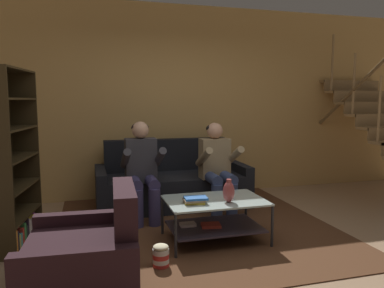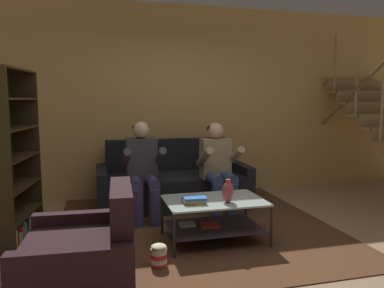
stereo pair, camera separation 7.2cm
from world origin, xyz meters
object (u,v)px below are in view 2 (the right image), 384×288
Objects in this scene: armchair at (84,258)px; couch at (173,184)px; person_seated_right at (218,164)px; bookshelf at (9,176)px; popcorn_tub at (159,255)px; book_stack at (194,200)px; person_seated_left at (143,167)px; vase at (228,192)px; coffee_table at (213,214)px.

couch is at bearing 62.21° from armchair.
person_seated_right is 1.19× the size of armchair.
bookshelf reaches higher than person_seated_right.
person_seated_right is at bearing 53.50° from popcorn_tub.
person_seated_right is 0.66× the size of bookshelf.
couch is 1.53m from book_stack.
armchair is at bearing -111.93° from person_seated_left.
bookshelf is at bearing 121.67° from armchair.
vase reaches higher than popcorn_tub.
person_seated_right is 1.16× the size of coffee_table.
armchair reaches higher than book_stack.
book_stack reaches higher than coffee_table.
book_stack is at bearing -93.77° from couch.
couch is 2.03× the size of coffee_table.
popcorn_tub is at bearing -105.37° from couch.
person_seated_left is 1.08m from book_stack.
person_seated_left reaches higher than couch.
coffee_table is 2.13m from bookshelf.
person_seated_right is at bearing -47.82° from couch.
popcorn_tub is at bearing -34.14° from bookshelf.
person_seated_left is 1.03× the size of person_seated_right.
armchair reaches higher than popcorn_tub.
couch is at bearing 47.67° from person_seated_left.
popcorn_tub is at bearing -144.72° from coffee_table.
popcorn_tub is (-0.52, -1.90, -0.19)m from couch.
couch is 2.09× the size of armchair.
vase is 0.98× the size of book_stack.
couch is 1.98m from popcorn_tub.
armchair reaches higher than coffee_table.
armchair is at bearing -149.84° from coffee_table.
vase is at bearing -81.27° from couch.
vase is (0.11, -0.14, 0.26)m from coffee_table.
person_seated_right is (0.97, -0.00, -0.01)m from person_seated_left.
person_seated_left reaches higher than armchair.
person_seated_left is (-0.49, -0.53, 0.37)m from couch.
bookshelf is at bearing -153.04° from couch.
book_stack is 0.68m from popcorn_tub.
popcorn_tub is (-0.76, -0.33, -0.45)m from vase.
coffee_table reaches higher than popcorn_tub.
couch is 1.71× the size of person_seated_left.
person_seated_right is (0.49, -0.54, 0.35)m from couch.
person_seated_left is 5.03× the size of book_stack.
person_seated_right is 2.35m from armchair.
popcorn_tub is (0.63, 0.28, -0.16)m from armchair.
vase is at bearing 23.30° from popcorn_tub.
bookshelf is (-1.90, -0.97, 0.41)m from couch.
coffee_table is (0.62, -0.90, -0.37)m from person_seated_left.
vase is 1.55m from armchair.
bookshelf is 1.50m from armchair.
popcorn_tub is at bearing -156.70° from vase.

